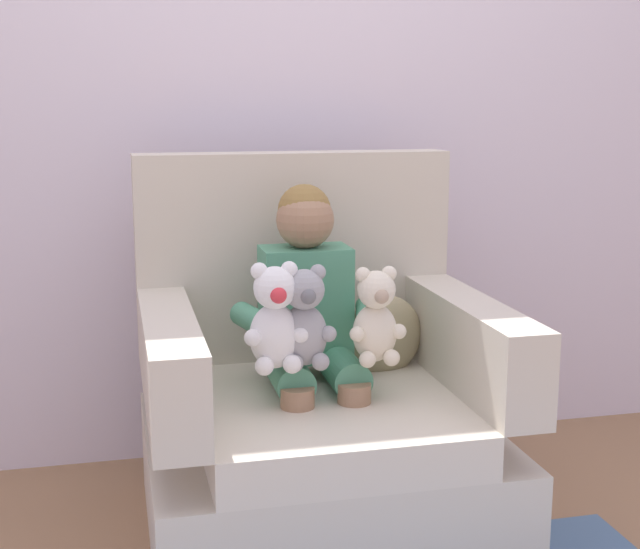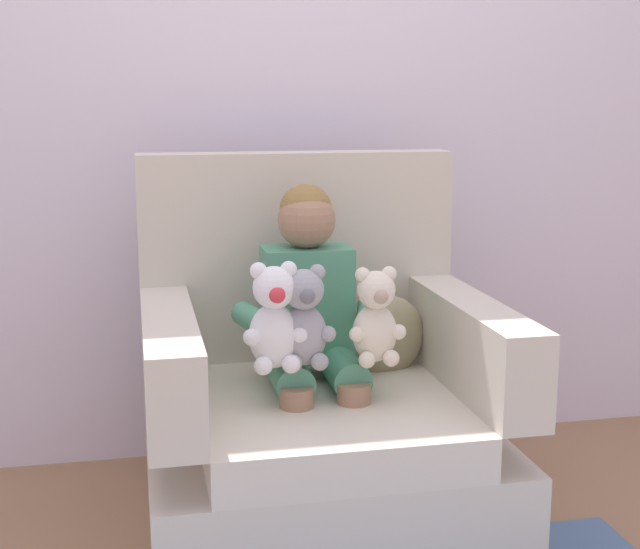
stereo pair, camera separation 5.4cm
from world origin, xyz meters
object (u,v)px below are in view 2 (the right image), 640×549
(plush_cream, at_px, (376,319))
(armchair, at_px, (318,416))
(seated_child, at_px, (311,313))
(plush_white, at_px, (274,320))
(throw_pillow, at_px, (385,337))
(plush_grey, at_px, (304,320))

(plush_cream, bearing_deg, armchair, 127.60)
(seated_child, relative_size, plush_white, 2.80)
(throw_pillow, bearing_deg, armchair, -154.05)
(plush_white, height_order, throw_pillow, plush_white)
(armchair, distance_m, plush_white, 0.41)
(seated_child, bearing_deg, armchair, -54.77)
(seated_child, height_order, plush_white, seated_child)
(plush_cream, xyz_separation_m, plush_grey, (-0.20, 0.01, 0.01))
(plush_cream, height_order, throw_pillow, plush_cream)
(armchair, bearing_deg, plush_white, -132.75)
(armchair, xyz_separation_m, plush_cream, (0.13, -0.17, 0.33))
(armchair, distance_m, throw_pillow, 0.33)
(seated_child, distance_m, plush_grey, 0.19)
(plush_grey, relative_size, throw_pillow, 1.08)
(seated_child, relative_size, throw_pillow, 3.17)
(armchair, relative_size, throw_pillow, 4.23)
(seated_child, bearing_deg, plush_white, -129.98)
(plush_grey, xyz_separation_m, plush_white, (-0.08, -0.01, 0.01))
(throw_pillow, bearing_deg, plush_white, -144.27)
(seated_child, xyz_separation_m, throw_pillow, (0.25, 0.10, -0.11))
(plush_cream, height_order, plush_grey, plush_grey)
(plush_white, bearing_deg, armchair, 38.64)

